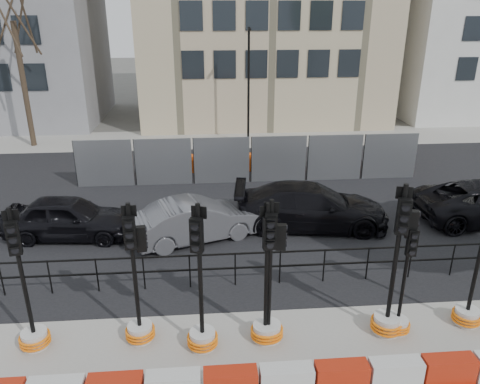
{
  "coord_description": "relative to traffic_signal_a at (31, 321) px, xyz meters",
  "views": [
    {
      "loc": [
        -1.95,
        -9.52,
        7.05
      ],
      "look_at": [
        -0.93,
        3.0,
        2.0
      ],
      "focal_mm": 35.0,
      "sensor_mm": 36.0,
      "label": 1
    }
  ],
  "objects": [
    {
      "name": "ground",
      "position": [
        5.77,
        0.86,
        -0.7
      ],
      "size": [
        120.0,
        120.0,
        0.0
      ],
      "primitive_type": "plane",
      "color": "#51514C",
      "rests_on": "ground"
    },
    {
      "name": "road",
      "position": [
        5.77,
        7.86,
        -0.68
      ],
      "size": [
        40.0,
        14.0,
        0.03
      ],
      "primitive_type": "cube",
      "color": "black",
      "rests_on": "ground"
    },
    {
      "name": "sidewalk_far",
      "position": [
        5.77,
        16.86,
        -0.69
      ],
      "size": [
        40.0,
        4.0,
        0.02
      ],
      "primitive_type": "cube",
      "color": "gray",
      "rests_on": "ground"
    },
    {
      "name": "kerb_railing",
      "position": [
        5.77,
        2.06,
        -0.01
      ],
      "size": [
        18.0,
        0.04,
        1.0
      ],
      "color": "black",
      "rests_on": "ground"
    },
    {
      "name": "heras_fencing",
      "position": [
        6.34,
        10.73,
        -0.04
      ],
      "size": [
        14.33,
        1.72,
        2.0
      ],
      "color": "gray",
      "rests_on": "ground"
    },
    {
      "name": "lamp_post_far",
      "position": [
        6.27,
        15.84,
        2.53
      ],
      "size": [
        0.12,
        0.56,
        6.0
      ],
      "color": "black",
      "rests_on": "ground"
    },
    {
      "name": "tree_bare_far",
      "position": [
        -5.23,
        16.36,
        5.96
      ],
      "size": [
        2.0,
        2.0,
        9.0
      ],
      "color": "#473828",
      "rests_on": "ground"
    },
    {
      "name": "barrier_row",
      "position": [
        5.77,
        -1.94,
        -0.33
      ],
      "size": [
        12.55,
        0.5,
        0.8
      ],
      "color": "red",
      "rests_on": "ground"
    },
    {
      "name": "traffic_signal_a",
      "position": [
        0.0,
        0.0,
        0.0
      ],
      "size": [
        0.66,
        0.66,
        3.37
      ],
      "rotation": [
        0.0,
        0.0,
        0.25
      ],
      "color": "silver",
      "rests_on": "ground"
    },
    {
      "name": "traffic_signal_b",
      "position": [
        2.3,
        0.05,
        0.11
      ],
      "size": [
        0.66,
        0.66,
        3.37
      ],
      "rotation": [
        0.0,
        0.0,
        0.04
      ],
      "color": "silver",
      "rests_on": "ground"
    },
    {
      "name": "traffic_signal_c",
      "position": [
        3.67,
        -0.32,
        0.02
      ],
      "size": [
        0.68,
        0.68,
        3.46
      ],
      "rotation": [
        0.0,
        0.0,
        -0.32
      ],
      "color": "silver",
      "rests_on": "ground"
    },
    {
      "name": "traffic_signal_d",
      "position": [
        5.17,
        -0.17,
        0.12
      ],
      "size": [
        0.68,
        0.68,
        3.43
      ],
      "rotation": [
        0.0,
        0.0,
        -0.15
      ],
      "color": "silver",
      "rests_on": "ground"
    },
    {
      "name": "traffic_signal_e",
      "position": [
        5.08,
        -0.18,
        -0.0
      ],
      "size": [
        0.66,
        0.66,
        3.36
      ],
      "rotation": [
        0.0,
        0.0,
        0.13
      ],
      "color": "silver",
      "rests_on": "ground"
    },
    {
      "name": "traffic_signal_f",
      "position": [
        7.91,
        -0.15,
        0.18
      ],
      "size": [
        0.72,
        0.72,
        3.68
      ],
      "rotation": [
        0.0,
        0.0,
        -0.22
      ],
      "color": "silver",
      "rests_on": "ground"
    },
    {
      "name": "traffic_signal_g",
      "position": [
        8.16,
        -0.15,
        -0.09
      ],
      "size": [
        0.57,
        0.57,
        2.91
      ],
      "rotation": [
        0.0,
        0.0,
        -0.04
      ],
      "color": "silver",
      "rests_on": "ground"
    },
    {
      "name": "traffic_signal_h",
      "position": [
        9.9,
        0.0,
        -0.0
      ],
      "size": [
        0.66,
        0.66,
        3.36
      ],
      "rotation": [
        0.0,
        0.0,
        0.24
      ],
      "color": "silver",
      "rests_on": "ground"
    },
    {
      "name": "car_a",
      "position": [
        -0.56,
        5.36,
        -0.0
      ],
      "size": [
        2.34,
        4.34,
        1.38
      ],
      "primitive_type": "imported",
      "rotation": [
        0.0,
        0.0,
        1.48
      ],
      "color": "black",
      "rests_on": "ground"
    },
    {
      "name": "car_b",
      "position": [
        3.54,
        4.86,
        -0.02
      ],
      "size": [
        3.96,
        4.99,
        1.35
      ],
      "primitive_type": "imported",
      "rotation": [
        0.0,
        0.0,
        1.9
      ],
      "color": "#57585D",
      "rests_on": "ground"
    },
    {
      "name": "car_c",
      "position": [
        7.37,
        5.48,
        0.05
      ],
      "size": [
        3.35,
        5.65,
        1.49
      ],
      "primitive_type": "imported",
      "rotation": [
        0.0,
        0.0,
        1.45
      ],
      "color": "black",
      "rests_on": "ground"
    }
  ]
}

